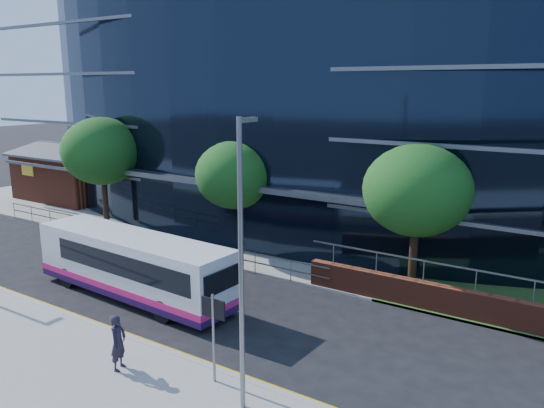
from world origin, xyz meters
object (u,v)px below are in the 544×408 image
Objects in this scene: brick_pavilion at (75,174)px; pedestrian at (118,342)px; street_sign at (213,320)px; tree_far_c at (417,191)px; tree_far_b at (235,175)px; streetlight_east at (242,260)px; city_bus at (134,265)px; tree_far_a at (102,151)px.

pedestrian is at bearing -34.50° from brick_pavilion.
street_sign is 11.14m from tree_far_c.
tree_far_c is (10.00, -0.50, 0.33)m from tree_far_b.
streetlight_east reaches higher than pedestrian.
tree_far_c is 0.81× the size of streetlight_east.
tree_far_a is at bearing 148.25° from city_bus.
tree_far_c is 3.59× the size of pedestrian.
tree_far_b is at bearing -11.88° from brick_pavilion.
brick_pavilion reaches higher than pedestrian.
tree_far_c is 13.36m from pedestrian.
pedestrian is at bearing -115.04° from tree_far_c.
street_sign is 8.01m from city_bus.
tree_far_b is 0.76× the size of streetlight_east.
tree_far_a is at bearing 32.45° from pedestrian.
city_bus is (10.32, -7.12, -3.41)m from tree_far_a.
brick_pavilion is 32.19m from streetlight_east.
brick_pavilion is 0.84× the size of city_bus.
tree_far_b is 3.33× the size of pedestrian.
streetlight_east is (9.00, -11.67, 0.23)m from tree_far_b.
streetlight_east is 5.62m from pedestrian.
tree_far_b reaches higher than pedestrian.
brick_pavilion is 3.07× the size of street_sign.
brick_pavilion is at bearing 150.35° from street_sign.
city_bus is at bearing -143.67° from tree_far_c.
street_sign is at bearing -88.47° from pedestrian.
street_sign is 13.54m from tree_far_b.
tree_far_a reaches higher than brick_pavilion.
brick_pavilion is at bearing 168.12° from tree_far_b.
tree_far_a is 1.15× the size of tree_far_b.
city_bus is at bearing -34.61° from tree_far_a.
brick_pavilion is 19.55m from tree_far_b.
streetlight_east is at bearing -22.17° from city_bus.
street_sign is at bearing 158.64° from streetlight_east.
street_sign is 0.27× the size of city_bus.
brick_pavilion is 30.49m from street_sign.
brick_pavilion is at bearing 150.76° from streetlight_east.
streetlight_east reaches higher than brick_pavilion.
city_bus reaches higher than pedestrian.
tree_far_b is 0.59× the size of city_bus.
street_sign is 20.63m from tree_far_a.
streetlight_east is at bearing -21.36° from street_sign.
pedestrian is (23.54, -16.18, -0.88)m from brick_pavilion.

